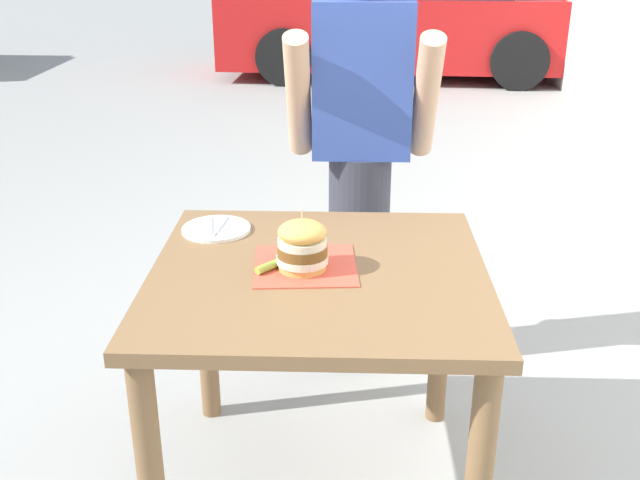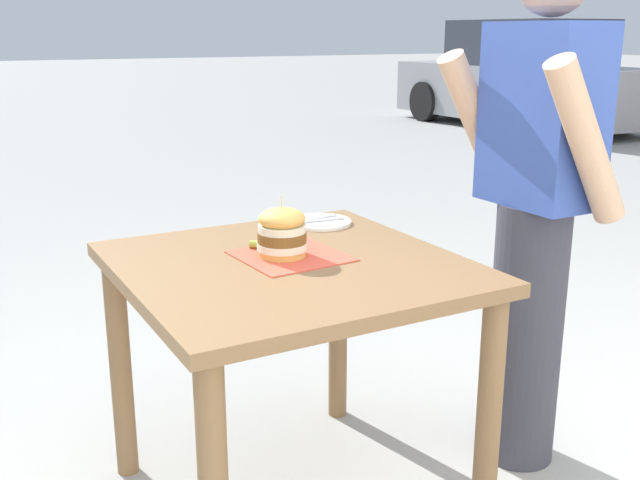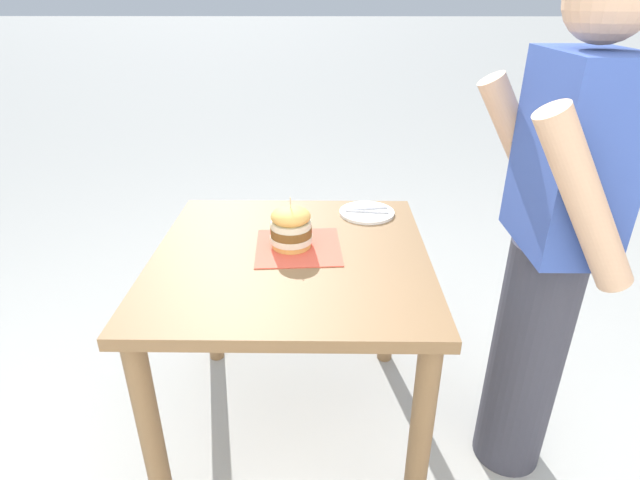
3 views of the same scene
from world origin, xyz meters
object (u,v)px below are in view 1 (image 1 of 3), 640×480
at_px(side_plate_with_forks, 216,229).
at_px(patio_table, 319,312).
at_px(diner_across_table, 360,158).
at_px(pickle_spear, 268,267).
at_px(parked_car_mid_block, 405,13).
at_px(sandwich, 302,246).

bearing_deg(side_plate_with_forks, patio_table, -39.87).
bearing_deg(diner_across_table, side_plate_with_forks, -131.66).
xyz_separation_m(pickle_spear, side_plate_with_forks, (-0.20, 0.30, -0.01)).
bearing_deg(parked_car_mid_block, sandwich, -96.28).
distance_m(patio_table, parked_car_mid_block, 7.41).
distance_m(patio_table, pickle_spear, 0.21).
distance_m(patio_table, diner_across_table, 0.85).
xyz_separation_m(pickle_spear, parked_car_mid_block, (0.91, 7.39, -0.09)).
relative_size(side_plate_with_forks, parked_car_mid_block, 0.05).
relative_size(sandwich, pickle_spear, 2.30).
bearing_deg(pickle_spear, sandwich, 9.40).
xyz_separation_m(patio_table, pickle_spear, (-0.14, -0.02, 0.15)).
distance_m(sandwich, pickle_spear, 0.12).
height_order(diner_across_table, parked_car_mid_block, diner_across_table).
bearing_deg(diner_across_table, pickle_spear, -108.23).
xyz_separation_m(side_plate_with_forks, diner_across_table, (0.47, 0.53, 0.08)).
height_order(side_plate_with_forks, parked_car_mid_block, parked_car_mid_block).
height_order(patio_table, pickle_spear, pickle_spear).
relative_size(patio_table, side_plate_with_forks, 4.36).
height_order(sandwich, pickle_spear, sandwich).
height_order(pickle_spear, side_plate_with_forks, pickle_spear).
bearing_deg(sandwich, side_plate_with_forks, 135.62).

